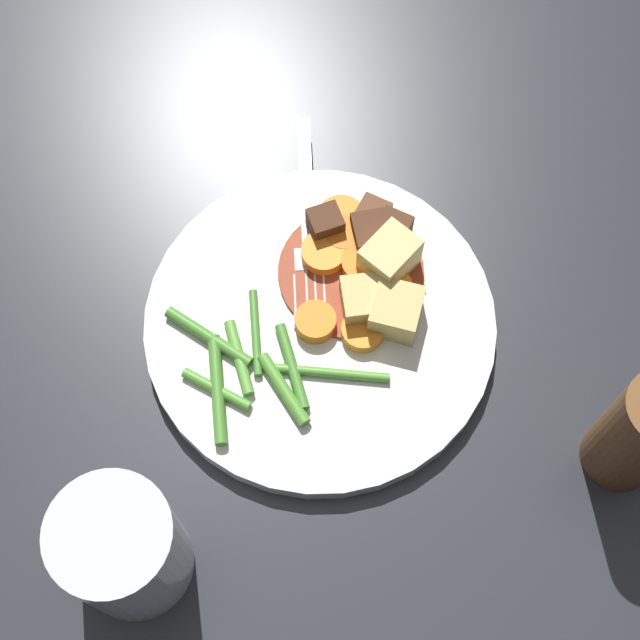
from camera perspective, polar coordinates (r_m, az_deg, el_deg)
ground_plane at (r=0.69m, az=0.00°, el=-0.50°), size 3.00×3.00×0.00m
dinner_plate at (r=0.68m, az=0.00°, el=-0.25°), size 0.25×0.25×0.01m
stew_sauce at (r=0.69m, az=1.88°, el=2.93°), size 0.11×0.11×0.00m
carrot_slice_0 at (r=0.70m, az=1.28°, el=6.13°), size 0.04×0.04×0.01m
carrot_slice_1 at (r=0.69m, az=1.46°, el=5.11°), size 0.04×0.04×0.01m
carrot_slice_2 at (r=0.66m, az=2.58°, el=-0.65°), size 0.04×0.04×0.01m
carrot_slice_3 at (r=0.68m, az=4.54°, el=2.04°), size 0.03×0.03×0.01m
carrot_slice_4 at (r=0.68m, az=2.89°, el=3.23°), size 0.05×0.05×0.01m
carrot_slice_5 at (r=0.69m, az=0.22°, el=4.03°), size 0.04×0.04×0.01m
carrot_slice_6 at (r=0.67m, az=-0.53°, el=0.07°), size 0.03×0.03×0.01m
potato_chunk_0 at (r=0.68m, az=4.20°, el=3.74°), size 0.04×0.03×0.03m
potato_chunk_1 at (r=0.66m, az=2.76°, el=1.17°), size 0.05×0.05×0.02m
potato_chunk_2 at (r=0.66m, az=4.61°, el=0.53°), size 0.05×0.04×0.03m
meat_chunk_0 at (r=0.70m, az=4.22°, el=5.80°), size 0.02×0.03×0.02m
meat_chunk_1 at (r=0.70m, az=3.16°, el=6.32°), size 0.03×0.03×0.02m
meat_chunk_2 at (r=0.69m, az=0.32°, el=5.79°), size 0.03×0.03×0.02m
meat_chunk_3 at (r=0.69m, az=3.05°, el=5.17°), size 0.04×0.04×0.02m
green_bean_0 at (r=0.67m, az=-3.91°, el=-0.75°), size 0.05×0.05×0.01m
green_bean_1 at (r=0.66m, az=-4.90°, el=-2.28°), size 0.04×0.05×0.01m
green_bean_2 at (r=0.65m, az=-1.69°, el=-2.82°), size 0.04×0.06×0.01m
green_bean_3 at (r=0.67m, az=-6.72°, el=-1.04°), size 0.01×0.07×0.01m
green_bean_4 at (r=0.65m, az=0.68°, el=-3.21°), size 0.05×0.07×0.01m
green_bean_5 at (r=0.65m, az=-6.20°, el=-4.17°), size 0.06×0.06×0.01m
green_bean_6 at (r=0.65m, az=-2.22°, el=-4.20°), size 0.03×0.06×0.01m
green_bean_7 at (r=0.65m, az=-6.26°, el=-4.18°), size 0.02×0.05×0.01m
fork at (r=0.70m, az=-0.73°, el=5.83°), size 0.14×0.13×0.00m
water_glass at (r=0.60m, az=-11.75°, el=-13.36°), size 0.07×0.07×0.10m
pepper_mill at (r=0.63m, az=18.73°, el=-6.49°), size 0.05×0.05×0.11m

